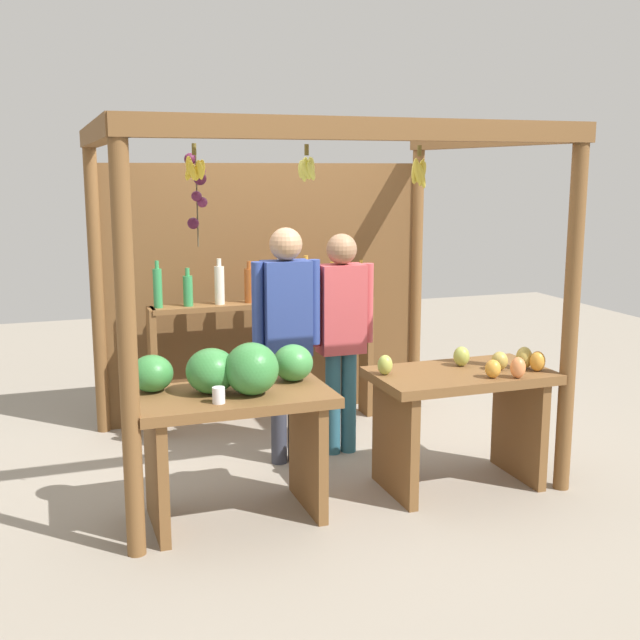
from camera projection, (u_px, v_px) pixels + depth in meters
ground_plane at (310, 456)px, 5.70m from camera, size 12.00×12.00×0.00m
market_stall at (289, 259)px, 5.87m from camera, size 2.80×2.27×2.29m
fruit_counter_left at (232, 403)px, 4.59m from camera, size 1.17×0.66×1.06m
fruit_counter_right at (462, 402)px, 5.09m from camera, size 1.13×0.65×0.91m
bottle_shelf_unit at (264, 325)px, 6.26m from camera, size 1.80×0.22×1.35m
vendor_man at (286, 324)px, 5.42m from camera, size 0.48×0.22×1.64m
vendor_woman at (341, 324)px, 5.61m from camera, size 0.48×0.21×1.58m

